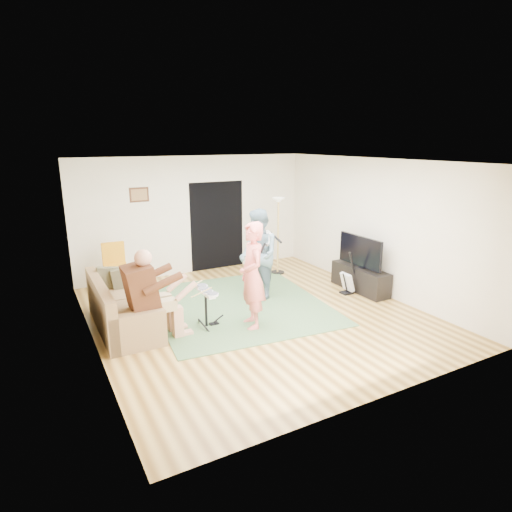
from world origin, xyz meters
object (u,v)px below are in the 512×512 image
at_px(torchiere_lamp, 278,222).
at_px(television, 360,251).
at_px(drum_kit, 206,310).
at_px(singer, 252,276).
at_px(tv_cabinet, 360,279).
at_px(dining_chair, 117,278).
at_px(guitar_spare, 348,282).
at_px(guitarist, 258,255).
at_px(sofa, 119,312).

xyz_separation_m(torchiere_lamp, television, (0.83, -1.85, -0.37)).
distance_m(drum_kit, torchiere_lamp, 3.43).
height_order(singer, tv_cabinet, singer).
height_order(dining_chair, tv_cabinet, dining_chair).
height_order(guitar_spare, dining_chair, dining_chair).
xyz_separation_m(drum_kit, tv_cabinet, (3.50, 0.16, -0.05)).
distance_m(singer, guitarist, 1.33).
height_order(sofa, tv_cabinet, sofa).
distance_m(guitarist, tv_cabinet, 2.26).
height_order(sofa, singer, singer).
distance_m(drum_kit, guitarist, 1.72).
bearing_deg(dining_chair, tv_cabinet, -22.97).
distance_m(torchiere_lamp, television, 2.06).
bearing_deg(guitarist, torchiere_lamp, 142.46).
bearing_deg(singer, sofa, -105.55).
height_order(guitarist, tv_cabinet, guitarist).
bearing_deg(singer, guitar_spare, 112.10).
relative_size(sofa, television, 1.75).
relative_size(sofa, tv_cabinet, 1.47).
xyz_separation_m(tv_cabinet, television, (-0.05, 0.00, 0.60)).
distance_m(sofa, drum_kit, 1.45).
height_order(drum_kit, guitar_spare, guitar_spare).
bearing_deg(television, singer, -169.68).
distance_m(guitar_spare, television, 0.68).
bearing_deg(torchiere_lamp, guitar_spare, -74.58).
xyz_separation_m(guitar_spare, television, (0.31, 0.03, 0.60)).
xyz_separation_m(drum_kit, dining_chair, (-1.01, 2.23, 0.09)).
bearing_deg(dining_chair, singer, -54.93).
xyz_separation_m(singer, tv_cabinet, (2.81, 0.50, -0.64)).
bearing_deg(tv_cabinet, drum_kit, -177.42).
bearing_deg(guitar_spare, guitarist, 159.64).
bearing_deg(tv_cabinet, guitarist, 163.63).
bearing_deg(dining_chair, guitarist, -29.31).
height_order(guitarist, television, guitarist).
bearing_deg(sofa, singer, -26.68).
bearing_deg(guitarist, drum_kit, -55.07).
height_order(guitar_spare, tv_cabinet, guitar_spare).
height_order(guitarist, guitar_spare, guitarist).
relative_size(drum_kit, torchiere_lamp, 0.38).
height_order(drum_kit, tv_cabinet, drum_kit).
distance_m(guitarist, television, 2.12).
xyz_separation_m(sofa, singer, (1.98, -0.99, 0.61)).
height_order(singer, guitarist, singer).
bearing_deg(torchiere_lamp, sofa, -160.82).
bearing_deg(guitarist, tv_cabinet, 80.13).
distance_m(sofa, guitar_spare, 4.46).
bearing_deg(torchiere_lamp, singer, -129.38).
distance_m(drum_kit, tv_cabinet, 3.50).
xyz_separation_m(singer, dining_chair, (-1.70, 2.57, -0.51)).
distance_m(drum_kit, singer, 0.97).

